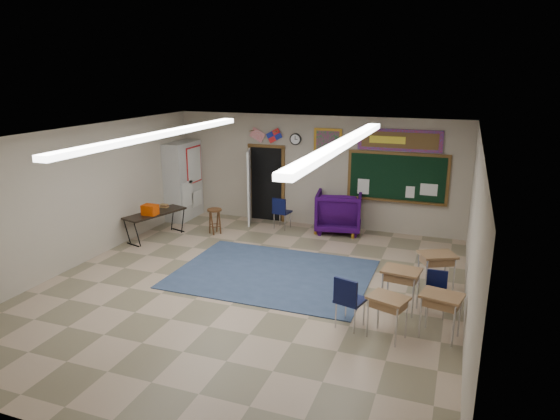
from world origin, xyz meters
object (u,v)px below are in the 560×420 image
(wingback_armchair, at_px, (339,211))
(student_desk_front_left, at_px, (400,287))
(folding_table, at_px, (156,224))
(wooden_stool, at_px, (215,221))
(student_desk_front_right, at_px, (436,270))

(wingback_armchair, height_order, student_desk_front_left, wingback_armchair)
(folding_table, height_order, wooden_stool, folding_table)
(wingback_armchair, bearing_deg, student_desk_front_left, 107.69)
(folding_table, bearing_deg, student_desk_front_left, 0.11)
(student_desk_front_left, xyz_separation_m, folding_table, (-6.35, 1.90, -0.06))
(wooden_stool, bearing_deg, folding_table, -146.05)
(student_desk_front_left, height_order, wooden_stool, student_desk_front_left)
(wingback_armchair, xyz_separation_m, student_desk_front_right, (2.66, -3.06, -0.11))
(folding_table, bearing_deg, wingback_armchair, 44.01)
(student_desk_front_left, relative_size, folding_table, 0.45)
(student_desk_front_left, xyz_separation_m, wooden_stool, (-5.10, 2.74, -0.09))
(student_desk_front_right, relative_size, folding_table, 0.47)
(wooden_stool, bearing_deg, student_desk_front_left, -28.24)
(wingback_armchair, xyz_separation_m, wooden_stool, (-2.98, -1.34, -0.20))
(student_desk_front_left, bearing_deg, student_desk_front_right, 68.77)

